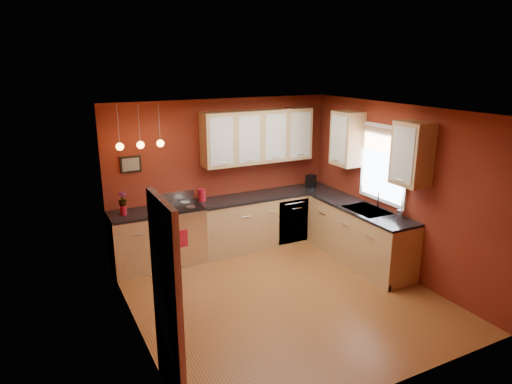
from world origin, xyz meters
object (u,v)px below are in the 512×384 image
gas_range (179,234)px  sink (367,211)px  soap_pump (401,212)px  red_canister (202,195)px  coffee_maker (311,182)px

gas_range → sink: sink is taller
sink → soap_pump: sink is taller
gas_range → soap_pump: (2.81, -2.03, 0.55)m
sink → red_canister: size_ratio=3.39×
sink → red_canister: (-2.15, 1.63, 0.13)m
red_canister → coffee_maker: coffee_maker is taller
gas_range → sink: 3.05m
coffee_maker → red_canister: bearing=160.0°
sink → red_canister: 2.70m
sink → soap_pump: size_ratio=3.68×
sink → red_canister: bearing=142.8°
red_canister → gas_range: bearing=-164.4°
sink → soap_pump: 0.58m
sink → coffee_maker: sink is taller
gas_range → red_canister: bearing=15.6°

